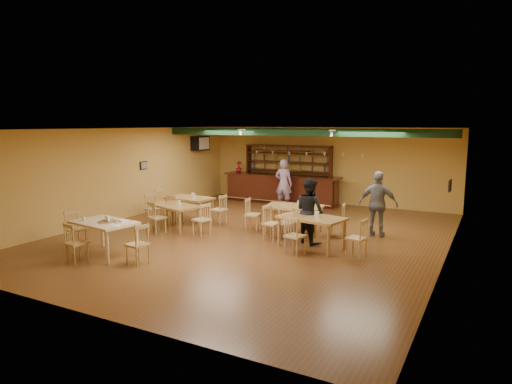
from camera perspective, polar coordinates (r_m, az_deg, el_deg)
The scene contains 23 objects.
floor at distance 12.81m, azimuth -0.11°, elevation -5.54°, with size 12.00×12.00×0.00m, color #583719.
ceiling_beam at distance 14.94m, azimuth 5.03°, elevation 7.59°, with size 10.00×0.30×0.25m, color black.
track_rail_left at distance 16.26m, azimuth -0.02°, elevation 7.96°, with size 0.05×2.50×0.05m, color white.
track_rail_right at distance 15.02m, azimuth 10.90°, elevation 7.74°, with size 0.05×2.50×0.05m, color white.
ac_unit at distance 18.54m, azimuth -7.08°, elevation 6.16°, with size 0.34×0.70×0.48m, color white.
picture_left at distance 16.20m, azimuth -14.08°, elevation 3.30°, with size 0.04×0.34×0.28m, color black.
picture_right at distance 11.56m, azimuth 23.40°, elevation 0.76°, with size 0.04×0.34×0.28m, color black.
bar_counter at distance 17.93m, azimuth 3.20°, elevation 0.39°, with size 4.79×0.85×1.13m, color #36120A.
back_bar_hutch at distance 18.42m, azimuth 4.05°, elevation 2.41°, with size 3.71×0.40×2.28m, color #36120A.
poinsettia at distance 18.73m, azimuth -2.19°, elevation 3.20°, with size 0.26×0.26×0.46m, color maroon.
dining_table_a at distance 14.98m, azimuth -8.41°, elevation -2.08°, with size 1.49×0.89×0.75m, color olive.
dining_table_b at distance 13.07m, azimuth 4.80°, elevation -3.48°, with size 1.61×0.96×0.80m, color olive.
dining_table_c at distance 13.75m, azimuth -10.10°, elevation -3.14°, with size 1.45×0.87×0.73m, color olive.
dining_table_d at distance 11.58m, azimuth 7.04°, elevation -5.10°, with size 1.62×0.97×0.81m, color olive.
near_table at distance 11.49m, azimuth -18.65°, elevation -5.57°, with size 1.54×0.99×0.82m, color beige.
pizza_tray at distance 11.32m, azimuth -18.37°, elevation -3.58°, with size 0.40×0.40×0.01m, color silver.
parmesan_shaker at distance 11.64m, azimuth -21.02°, elevation -3.15°, with size 0.07×0.07×0.11m, color #EAE5C6.
napkin_stack at distance 11.27m, azimuth -16.59°, elevation -3.51°, with size 0.20×0.15×0.03m, color white.
pizza_server at distance 11.24m, azimuth -17.59°, elevation -3.59°, with size 0.32×0.09×0.00m, color silver.
side_plate at distance 10.82m, azimuth -17.40°, elevation -4.10°, with size 0.22×0.22×0.01m, color white.
patron_bar at distance 16.93m, azimuth 3.52°, elevation 1.09°, with size 0.67×0.44×1.83m, color purple.
patron_right_a at distance 11.95m, azimuth 6.83°, elevation -2.37°, with size 0.85×0.66×1.74m, color black.
patron_right_b at distance 13.01m, azimuth 15.23°, elevation -1.48°, with size 1.08×0.45×1.84m, color slate.
Camera 1 is at (5.89, -10.93, 3.16)m, focal length 31.53 mm.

